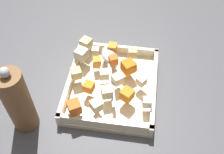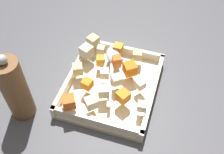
% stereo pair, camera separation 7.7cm
% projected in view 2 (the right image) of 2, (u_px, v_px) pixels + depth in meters
% --- Properties ---
extents(ground_plane, '(4.00, 4.00, 0.00)m').
position_uv_depth(ground_plane, '(107.00, 88.00, 0.82)').
color(ground_plane, '#4C4C51').
extents(baking_dish, '(0.29, 0.25, 0.04)m').
position_uv_depth(baking_dish, '(112.00, 86.00, 0.81)').
color(baking_dish, beige).
rests_on(baking_dish, ground_plane).
extents(carrot_chunk_near_right, '(0.04, 0.04, 0.03)m').
position_uv_depth(carrot_chunk_near_right, '(123.00, 96.00, 0.73)').
color(carrot_chunk_near_right, orange).
rests_on(carrot_chunk_near_right, baking_dish).
extents(carrot_chunk_corner_nw, '(0.03, 0.03, 0.02)m').
position_uv_depth(carrot_chunk_corner_nw, '(117.00, 60.00, 0.81)').
color(carrot_chunk_corner_nw, orange).
rests_on(carrot_chunk_corner_nw, baking_dish).
extents(carrot_chunk_heap_side, '(0.03, 0.03, 0.02)m').
position_uv_depth(carrot_chunk_heap_side, '(100.00, 60.00, 0.81)').
color(carrot_chunk_heap_side, orange).
rests_on(carrot_chunk_heap_side, baking_dish).
extents(carrot_chunk_corner_sw, '(0.03, 0.03, 0.03)m').
position_uv_depth(carrot_chunk_corner_sw, '(87.00, 84.00, 0.75)').
color(carrot_chunk_corner_sw, orange).
rests_on(carrot_chunk_corner_sw, baking_dish).
extents(carrot_chunk_under_handle, '(0.05, 0.05, 0.03)m').
position_uv_depth(carrot_chunk_under_handle, '(130.00, 69.00, 0.79)').
color(carrot_chunk_under_handle, orange).
rests_on(carrot_chunk_under_handle, baking_dish).
extents(carrot_chunk_mid_left, '(0.03, 0.03, 0.03)m').
position_uv_depth(carrot_chunk_mid_left, '(119.00, 48.00, 0.84)').
color(carrot_chunk_mid_left, orange).
rests_on(carrot_chunk_mid_left, baking_dish).
extents(carrot_chunk_mid_right, '(0.04, 0.04, 0.03)m').
position_uv_depth(carrot_chunk_mid_right, '(69.00, 102.00, 0.71)').
color(carrot_chunk_mid_right, orange).
rests_on(carrot_chunk_mid_right, baking_dish).
extents(potato_chunk_heap_top, '(0.03, 0.03, 0.03)m').
position_uv_depth(potato_chunk_heap_top, '(137.00, 55.00, 0.83)').
color(potato_chunk_heap_top, '#E0CC89').
rests_on(potato_chunk_heap_top, baking_dish).
extents(potato_chunk_rim_edge, '(0.03, 0.03, 0.02)m').
position_uv_depth(potato_chunk_rim_edge, '(140.00, 85.00, 0.75)').
color(potato_chunk_rim_edge, beige).
rests_on(potato_chunk_rim_edge, baking_dish).
extents(potato_chunk_center, '(0.02, 0.02, 0.02)m').
position_uv_depth(potato_chunk_center, '(101.00, 50.00, 0.84)').
color(potato_chunk_center, beige).
rests_on(potato_chunk_center, baking_dish).
extents(potato_chunk_far_left, '(0.04, 0.04, 0.03)m').
position_uv_depth(potato_chunk_far_left, '(104.00, 91.00, 0.74)').
color(potato_chunk_far_left, beige).
rests_on(potato_chunk_far_left, baking_dish).
extents(potato_chunk_front_center, '(0.04, 0.04, 0.03)m').
position_uv_depth(potato_chunk_front_center, '(93.00, 41.00, 0.86)').
color(potato_chunk_front_center, '#E0CC89').
rests_on(potato_chunk_front_center, baking_dish).
extents(potato_chunk_corner_ne, '(0.04, 0.04, 0.03)m').
position_uv_depth(potato_chunk_corner_ne, '(77.00, 70.00, 0.79)').
color(potato_chunk_corner_ne, '#E0CC89').
rests_on(potato_chunk_corner_ne, baking_dish).
extents(potato_chunk_far_right, '(0.04, 0.04, 0.03)m').
position_uv_depth(potato_chunk_far_right, '(117.00, 80.00, 0.76)').
color(potato_chunk_far_right, beige).
rests_on(potato_chunk_far_right, baking_dish).
extents(potato_chunk_near_left, '(0.04, 0.04, 0.03)m').
position_uv_depth(potato_chunk_near_left, '(91.00, 103.00, 0.71)').
color(potato_chunk_near_left, beige).
rests_on(potato_chunk_near_left, baking_dish).
extents(potato_chunk_corner_se, '(0.03, 0.03, 0.02)m').
position_uv_depth(potato_chunk_corner_se, '(105.00, 73.00, 0.78)').
color(potato_chunk_corner_se, beige).
rests_on(potato_chunk_corner_se, baking_dish).
extents(parsnip_chunk_near_spoon, '(0.03, 0.03, 0.02)m').
position_uv_depth(parsnip_chunk_near_spoon, '(142.00, 106.00, 0.71)').
color(parsnip_chunk_near_spoon, beige).
rests_on(parsnip_chunk_near_spoon, baking_dish).
extents(parsnip_chunk_back_center, '(0.04, 0.04, 0.03)m').
position_uv_depth(parsnip_chunk_back_center, '(86.00, 51.00, 0.83)').
color(parsnip_chunk_back_center, silver).
rests_on(parsnip_chunk_back_center, baking_dish).
extents(serving_spoon, '(0.22, 0.08, 0.02)m').
position_uv_depth(serving_spoon, '(113.00, 57.00, 0.83)').
color(serving_spoon, silver).
rests_on(serving_spoon, baking_dish).
extents(pepper_mill, '(0.07, 0.07, 0.22)m').
position_uv_depth(pepper_mill, '(15.00, 89.00, 0.69)').
color(pepper_mill, brown).
rests_on(pepper_mill, ground_plane).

